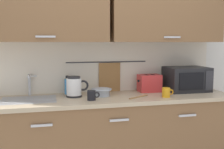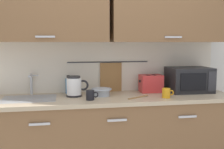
{
  "view_description": "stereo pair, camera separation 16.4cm",
  "coord_description": "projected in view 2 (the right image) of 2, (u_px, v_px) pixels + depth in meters",
  "views": [
    {
      "loc": [
        -0.62,
        -2.33,
        1.45
      ],
      "look_at": [
        0.01,
        0.33,
        1.12
      ],
      "focal_mm": 43.25,
      "sensor_mm": 36.0,
      "label": 1
    },
    {
      "loc": [
        -0.46,
        -2.36,
        1.45
      ],
      "look_at": [
        0.01,
        0.33,
        1.12
      ],
      "focal_mm": 43.25,
      "sensor_mm": 36.0,
      "label": 2
    }
  ],
  "objects": [
    {
      "name": "counter_unit",
      "position": [
        110.0,
        138.0,
        2.8
      ],
      "size": [
        2.53,
        0.64,
        0.9
      ],
      "color": "brown",
      "rests_on": "ground"
    },
    {
      "name": "back_wall_assembly",
      "position": [
        108.0,
        35.0,
        2.9
      ],
      "size": [
        3.7,
        0.41,
        2.5
      ],
      "color": "silver",
      "rests_on": "ground"
    },
    {
      "name": "toaster",
      "position": [
        151.0,
        83.0,
        2.98
      ],
      "size": [
        0.26,
        0.17,
        0.19
      ],
      "color": "red",
      "rests_on": "counter_unit"
    },
    {
      "name": "microwave",
      "position": [
        189.0,
        80.0,
        2.99
      ],
      "size": [
        0.46,
        0.35,
        0.27
      ],
      "color": "black",
      "rests_on": "counter_unit"
    },
    {
      "name": "mug_near_sink",
      "position": [
        90.0,
        95.0,
        2.57
      ],
      "size": [
        0.12,
        0.08,
        0.09
      ],
      "color": "black",
      "rests_on": "counter_unit"
    },
    {
      "name": "electric_kettle",
      "position": [
        74.0,
        86.0,
        2.74
      ],
      "size": [
        0.23,
        0.16,
        0.21
      ],
      "color": "black",
      "rests_on": "counter_unit"
    },
    {
      "name": "sink_faucet",
      "position": [
        31.0,
        81.0,
        2.81
      ],
      "size": [
        0.09,
        0.17,
        0.22
      ],
      "color": "#B2B5BA",
      "rests_on": "counter_unit"
    },
    {
      "name": "mug_by_kettle",
      "position": [
        166.0,
        93.0,
        2.67
      ],
      "size": [
        0.12,
        0.08,
        0.09
      ],
      "color": "orange",
      "rests_on": "counter_unit"
    },
    {
      "name": "mixing_bowl",
      "position": [
        101.0,
        91.0,
        2.77
      ],
      "size": [
        0.21,
        0.21,
        0.08
      ],
      "color": "#A5ADB7",
      "rests_on": "counter_unit"
    },
    {
      "name": "wooden_spoon",
      "position": [
        141.0,
        97.0,
        2.7
      ],
      "size": [
        0.25,
        0.17,
        0.01
      ],
      "color": "#9E7042",
      "rests_on": "counter_unit"
    },
    {
      "name": "dish_soap_bottle",
      "position": [
        68.0,
        85.0,
        2.89
      ],
      "size": [
        0.06,
        0.06,
        0.2
      ],
      "color": "#3F8CD8",
      "rests_on": "counter_unit"
    }
  ]
}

